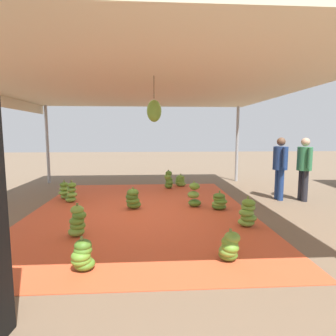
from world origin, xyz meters
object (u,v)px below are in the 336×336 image
(banana_bunch_4, at_px, (219,202))
(banana_bunch_5, at_px, (180,181))
(banana_bunch_2, at_px, (133,199))
(banana_bunch_7, at_px, (72,193))
(banana_bunch_10, at_px, (247,213))
(banana_bunch_0, at_px, (169,180))
(banana_bunch_1, at_px, (194,196))
(banana_bunch_3, at_px, (64,191))
(banana_bunch_6, at_px, (83,256))
(worker_1, at_px, (304,164))
(banana_bunch_8, at_px, (77,222))
(banana_bunch_9, at_px, (229,247))
(worker_0, at_px, (280,164))

(banana_bunch_4, bearing_deg, banana_bunch_5, -168.48)
(banana_bunch_2, height_order, banana_bunch_7, banana_bunch_7)
(banana_bunch_4, bearing_deg, banana_bunch_2, -95.35)
(banana_bunch_10, bearing_deg, banana_bunch_2, -122.17)
(banana_bunch_2, bearing_deg, banana_bunch_0, 157.48)
(banana_bunch_0, height_order, banana_bunch_1, banana_bunch_1)
(banana_bunch_10, bearing_deg, banana_bunch_3, -121.32)
(banana_bunch_6, relative_size, worker_1, 0.27)
(banana_bunch_2, relative_size, banana_bunch_3, 0.99)
(banana_bunch_1, height_order, banana_bunch_8, banana_bunch_1)
(banana_bunch_5, height_order, banana_bunch_7, banana_bunch_7)
(banana_bunch_1, height_order, banana_bunch_3, banana_bunch_1)
(banana_bunch_3, distance_m, banana_bunch_7, 0.45)
(banana_bunch_9, height_order, worker_1, worker_1)
(banana_bunch_8, bearing_deg, banana_bunch_3, -159.62)
(banana_bunch_3, height_order, banana_bunch_7, banana_bunch_7)
(banana_bunch_7, relative_size, banana_bunch_9, 1.23)
(banana_bunch_7, bearing_deg, banana_bunch_10, 60.83)
(banana_bunch_5, distance_m, banana_bunch_10, 4.11)
(banana_bunch_9, bearing_deg, banana_bunch_1, -179.34)
(banana_bunch_4, relative_size, banana_bunch_9, 1.04)
(banana_bunch_2, relative_size, banana_bunch_8, 0.89)
(banana_bunch_5, distance_m, banana_bunch_7, 3.51)
(banana_bunch_0, bearing_deg, banana_bunch_4, 21.33)
(banana_bunch_3, bearing_deg, banana_bunch_4, 71.63)
(banana_bunch_5, xyz_separation_m, banana_bunch_10, (4.03, 0.81, 0.07))
(banana_bunch_3, distance_m, banana_bunch_5, 3.58)
(worker_1, bearing_deg, banana_bunch_9, -40.63)
(banana_bunch_6, bearing_deg, banana_bunch_7, -162.95)
(banana_bunch_6, bearing_deg, worker_1, 126.02)
(banana_bunch_9, bearing_deg, banana_bunch_7, -139.05)
(banana_bunch_2, bearing_deg, banana_bunch_4, 84.65)
(banana_bunch_4, xyz_separation_m, banana_bunch_10, (1.19, 0.23, 0.07))
(banana_bunch_3, height_order, banana_bunch_9, banana_bunch_3)
(banana_bunch_9, bearing_deg, worker_0, 146.59)
(banana_bunch_0, xyz_separation_m, banana_bunch_8, (3.99, -1.79, -0.02))
(banana_bunch_1, height_order, banana_bunch_6, banana_bunch_1)
(banana_bunch_5, relative_size, worker_1, 0.28)
(banana_bunch_2, distance_m, banana_bunch_6, 2.93)
(banana_bunch_7, bearing_deg, banana_bunch_9, 40.95)
(banana_bunch_5, bearing_deg, banana_bunch_9, 0.91)
(banana_bunch_4, distance_m, banana_bunch_5, 2.90)
(worker_0, bearing_deg, banana_bunch_6, -49.31)
(banana_bunch_3, bearing_deg, banana_bunch_5, 116.40)
(banana_bunch_7, bearing_deg, banana_bunch_3, -142.08)
(banana_bunch_3, relative_size, banana_bunch_10, 0.88)
(banana_bunch_6, bearing_deg, banana_bunch_2, 171.13)
(banana_bunch_0, relative_size, worker_0, 0.36)
(worker_0, bearing_deg, banana_bunch_4, -63.82)
(banana_bunch_3, height_order, banana_bunch_6, banana_bunch_3)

